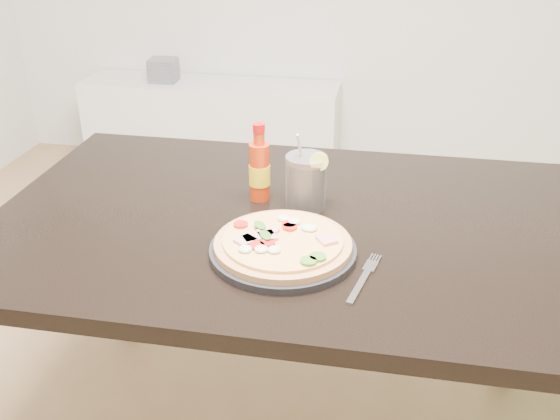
% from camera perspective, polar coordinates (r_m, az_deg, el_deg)
% --- Properties ---
extents(dining_table, '(1.40, 0.90, 0.75)m').
position_cam_1_polar(dining_table, '(1.51, 0.82, -3.45)').
color(dining_table, black).
rests_on(dining_table, ground).
extents(plate, '(0.31, 0.31, 0.02)m').
position_cam_1_polar(plate, '(1.32, 0.26, -3.71)').
color(plate, black).
rests_on(plate, dining_table).
extents(pizza, '(0.29, 0.29, 0.03)m').
position_cam_1_polar(pizza, '(1.31, 0.22, -2.98)').
color(pizza, tan).
rests_on(pizza, plate).
extents(hot_sauce_bottle, '(0.06, 0.06, 0.20)m').
position_cam_1_polar(hot_sauce_bottle, '(1.52, -1.88, 3.68)').
color(hot_sauce_bottle, red).
rests_on(hot_sauce_bottle, dining_table).
extents(cola_cup, '(0.10, 0.10, 0.19)m').
position_cam_1_polar(cola_cup, '(1.49, 2.39, 2.52)').
color(cola_cup, black).
rests_on(cola_cup, dining_table).
extents(fork, '(0.06, 0.19, 0.00)m').
position_cam_1_polar(fork, '(1.26, 7.75, -6.03)').
color(fork, silver).
rests_on(fork, dining_table).
extents(media_console, '(1.40, 0.34, 0.50)m').
position_cam_1_polar(media_console, '(3.54, -6.24, 7.59)').
color(media_console, white).
rests_on(media_console, ground).
extents(cd_stack, '(0.14, 0.12, 0.13)m').
position_cam_1_polar(cd_stack, '(3.51, -10.61, 12.46)').
color(cd_stack, slate).
rests_on(cd_stack, media_console).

